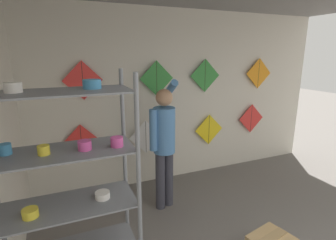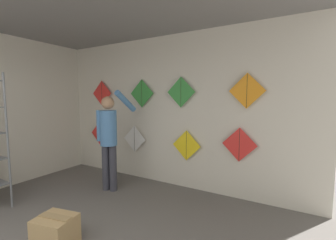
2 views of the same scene
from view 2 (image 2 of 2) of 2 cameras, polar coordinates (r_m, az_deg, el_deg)
back_panel at (r=4.34m, az=-1.58°, el=2.30°), size 5.51×0.06×2.80m
ceiling_slab at (r=3.23m, az=-19.89°, el=26.54°), size 5.51×4.18×0.04m
shopkeeper at (r=4.10m, az=-14.73°, el=-3.59°), size 0.44×0.67×1.79m
cardboard_box at (r=3.07m, az=-26.68°, el=-23.89°), size 0.47×0.42×0.34m
kite_0 at (r=5.35m, az=-16.84°, el=-3.23°), size 0.55×0.01×0.55m
kite_1 at (r=4.69m, az=-8.49°, el=-4.76°), size 0.55×0.01×0.55m
kite_2 at (r=4.07m, az=4.70°, el=-6.46°), size 0.55×0.01×0.55m
kite_3 at (r=3.76m, az=17.66°, el=-5.97°), size 0.55×0.01×0.55m
kite_4 at (r=5.22m, az=-16.45°, el=6.50°), size 0.55×0.01×0.55m
kite_5 at (r=4.49m, az=-6.68°, el=6.71°), size 0.55×0.01×0.55m
kite_6 at (r=4.04m, az=3.29°, el=7.09°), size 0.55×0.01×0.55m
kite_7 at (r=3.67m, az=19.40°, el=7.00°), size 0.55×0.01×0.55m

